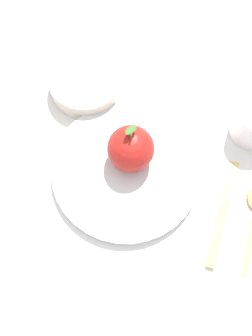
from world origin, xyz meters
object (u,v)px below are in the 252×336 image
(apple, at_px, (131,149))
(knife, at_px, (220,222))
(dinner_plate, at_px, (126,170))
(side_bowl, at_px, (86,81))

(apple, bearing_deg, knife, -130.45)
(knife, bearing_deg, apple, 49.55)
(apple, bearing_deg, dinner_plate, 154.20)
(apple, xyz_separation_m, knife, (-0.12, -0.15, -0.06))
(side_bowl, relative_size, knife, 0.74)
(apple, height_order, knife, apple)
(dinner_plate, relative_size, knife, 1.40)
(side_bowl, bearing_deg, apple, -155.42)
(knife, bearing_deg, dinner_plate, 56.06)
(knife, bearing_deg, side_bowl, 37.62)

